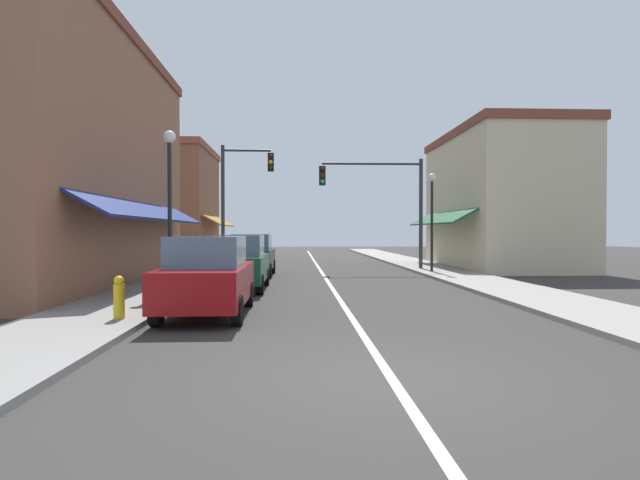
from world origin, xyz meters
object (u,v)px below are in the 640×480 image
object	(u,v)px
parked_car_second_left	(239,263)
parked_car_third_left	(252,255)
parked_car_nearest_left	(208,276)
fire_hydrant	(119,297)
traffic_signal_mast_arm	(385,194)
street_lamp_left_near	(170,185)
street_lamp_right_mid	(432,206)
traffic_signal_left_corner	(239,189)

from	to	relation	value
parked_car_second_left	parked_car_third_left	size ratio (longest dim) A/B	1.00
parked_car_nearest_left	fire_hydrant	world-z (taller)	parked_car_nearest_left
traffic_signal_mast_arm	parked_car_nearest_left	bearing A→B (deg)	-115.73
street_lamp_left_near	parked_car_second_left	bearing A→B (deg)	37.87
traffic_signal_mast_arm	street_lamp_left_near	world-z (taller)	traffic_signal_mast_arm
parked_car_nearest_left	street_lamp_right_mid	xyz separation A→B (m)	(7.99, 11.00, 2.15)
street_lamp_left_near	traffic_signal_left_corner	bearing A→B (deg)	85.29
street_lamp_left_near	street_lamp_right_mid	xyz separation A→B (m)	(9.70, 7.32, -0.22)
parked_car_nearest_left	parked_car_second_left	world-z (taller)	same
parked_car_nearest_left	parked_car_third_left	bearing A→B (deg)	89.03
parked_car_nearest_left	traffic_signal_left_corner	bearing A→B (deg)	93.13
traffic_signal_mast_arm	street_lamp_right_mid	distance (m)	2.68
parked_car_third_left	street_lamp_left_near	size ratio (longest dim) A/B	0.86
parked_car_nearest_left	street_lamp_left_near	world-z (taller)	street_lamp_left_near
parked_car_third_left	parked_car_second_left	bearing A→B (deg)	-89.07
parked_car_second_left	parked_car_third_left	distance (m)	5.42
traffic_signal_mast_arm	fire_hydrant	bearing A→B (deg)	-119.24
traffic_signal_left_corner	street_lamp_right_mid	distance (m)	9.44
traffic_signal_left_corner	fire_hydrant	xyz separation A→B (m)	(-0.76, -15.26, -3.44)
traffic_signal_left_corner	fire_hydrant	distance (m)	15.66
fire_hydrant	street_lamp_right_mid	bearing A→B (deg)	51.51
street_lamp_right_mid	fire_hydrant	distance (m)	15.60
traffic_signal_mast_arm	street_lamp_left_near	distance (m)	12.16
traffic_signal_mast_arm	parked_car_second_left	bearing A→B (deg)	-128.02
traffic_signal_left_corner	parked_car_third_left	bearing A→B (deg)	-75.13
parked_car_nearest_left	street_lamp_left_near	size ratio (longest dim) A/B	0.85
street_lamp_left_near	fire_hydrant	world-z (taller)	street_lamp_left_near
parked_car_third_left	street_lamp_right_mid	bearing A→B (deg)	4.30
parked_car_third_left	traffic_signal_mast_arm	distance (m)	7.10
parked_car_nearest_left	fire_hydrant	bearing A→B (deg)	-146.70
parked_car_third_left	traffic_signal_left_corner	bearing A→B (deg)	105.80
parked_car_third_left	fire_hydrant	size ratio (longest dim) A/B	4.74
parked_car_second_left	fire_hydrant	bearing A→B (deg)	-105.12
parked_car_second_left	fire_hydrant	world-z (taller)	parked_car_second_left
parked_car_nearest_left	traffic_signal_left_corner	distance (m)	14.56
parked_car_second_left	street_lamp_left_near	xyz separation A→B (m)	(-1.84, -1.43, 2.37)
parked_car_nearest_left	parked_car_third_left	distance (m)	10.53
parked_car_nearest_left	street_lamp_left_near	bearing A→B (deg)	114.65
street_lamp_right_mid	traffic_signal_left_corner	bearing A→B (deg)	160.08
parked_car_second_left	traffic_signal_left_corner	distance (m)	9.65
parked_car_second_left	fire_hydrant	size ratio (longest dim) A/B	4.73
parked_car_third_left	traffic_signal_mast_arm	bearing A→B (deg)	22.13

